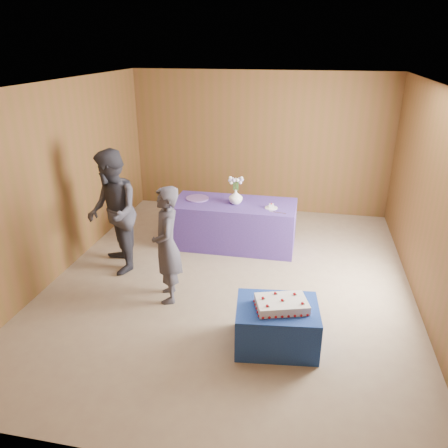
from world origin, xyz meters
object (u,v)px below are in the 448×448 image
(vase, at_px, (236,197))
(guest_left, at_px, (167,245))
(sheet_cake, at_px, (282,304))
(cake_table, at_px, (277,326))
(guest_right, at_px, (113,213))
(serving_table, at_px, (234,224))

(vase, bearing_deg, guest_left, -107.93)
(sheet_cake, height_order, guest_left, guest_left)
(sheet_cake, distance_m, vase, 2.68)
(cake_table, distance_m, sheet_cake, 0.30)
(vase, bearing_deg, guest_right, -143.98)
(cake_table, distance_m, guest_left, 1.72)
(vase, xyz_separation_m, guest_left, (-0.58, -1.78, -0.09))
(sheet_cake, bearing_deg, guest_right, 134.73)
(sheet_cake, xyz_separation_m, guest_right, (-2.54, 1.33, 0.36))
(guest_left, bearing_deg, guest_right, -141.33)
(vase, bearing_deg, sheet_cake, -69.10)
(vase, bearing_deg, serving_table, 138.84)
(vase, distance_m, guest_left, 1.87)
(guest_right, bearing_deg, sheet_cake, 29.04)
(vase, height_order, guest_right, guest_right)
(vase, relative_size, guest_left, 0.15)
(serving_table, relative_size, sheet_cake, 3.04)
(cake_table, bearing_deg, serving_table, 104.00)
(serving_table, xyz_separation_m, sheet_cake, (0.98, -2.51, 0.18))
(guest_left, relative_size, guest_right, 0.86)
(guest_left, bearing_deg, serving_table, 143.42)
(cake_table, distance_m, serving_table, 2.67)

